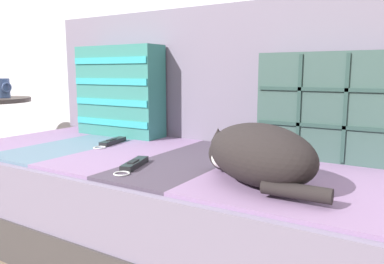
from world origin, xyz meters
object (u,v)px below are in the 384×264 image
object	(u,v)px
sleeping_cat	(255,155)
couch	(166,199)
throw_pillow_striped	(120,91)
game_remote_near	(134,164)
game_remote_far	(112,142)
throw_pillow_quilted	(326,106)
coffee_mug	(2,88)

from	to	relation	value
sleeping_cat	couch	bearing A→B (deg)	155.63
sleeping_cat	throw_pillow_striped	bearing A→B (deg)	154.37
game_remote_near	throw_pillow_striped	bearing A→B (deg)	135.60
game_remote_far	sleeping_cat	bearing A→B (deg)	-16.43
throw_pillow_striped	game_remote_far	world-z (taller)	throw_pillow_striped
sleeping_cat	throw_pillow_quilted	bearing A→B (deg)	77.34
couch	throw_pillow_quilted	world-z (taller)	throw_pillow_quilted
game_remote_near	game_remote_far	xyz separation A→B (m)	(-0.33, 0.25, 0.00)
sleeping_cat	coffee_mug	distance (m)	1.54
throw_pillow_striped	game_remote_near	distance (m)	0.66
couch	throw_pillow_striped	xyz separation A→B (m)	(-0.40, 0.21, 0.39)
throw_pillow_striped	game_remote_far	distance (m)	0.30
throw_pillow_quilted	sleeping_cat	xyz separation A→B (m)	(-0.09, -0.40, -0.10)
couch	throw_pillow_quilted	bearing A→B (deg)	21.54
sleeping_cat	game_remote_near	xyz separation A→B (m)	(-0.39, -0.04, -0.07)
couch	game_remote_far	bearing A→B (deg)	176.97
throw_pillow_quilted	coffee_mug	distance (m)	1.62
sleeping_cat	game_remote_near	size ratio (longest dim) A/B	2.05
couch	game_remote_far	distance (m)	0.34
game_remote_far	game_remote_near	bearing A→B (deg)	-37.30
couch	coffee_mug	distance (m)	1.16
couch	game_remote_far	xyz separation A→B (m)	(-0.28, 0.01, 0.19)
throw_pillow_quilted	game_remote_far	size ratio (longest dim) A/B	2.15
game_remote_far	throw_pillow_quilted	bearing A→B (deg)	13.37
throw_pillow_quilted	game_remote_far	xyz separation A→B (m)	(-0.80, -0.19, -0.17)
game_remote_near	game_remote_far	bearing A→B (deg)	142.70
sleeping_cat	coffee_mug	world-z (taller)	coffee_mug
sleeping_cat	game_remote_far	distance (m)	0.75
throw_pillow_striped	game_remote_near	size ratio (longest dim) A/B	2.19
game_remote_far	coffee_mug	size ratio (longest dim) A/B	2.03
throw_pillow_striped	coffee_mug	bearing A→B (deg)	-167.34
throw_pillow_striped	sleeping_cat	bearing A→B (deg)	-25.63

